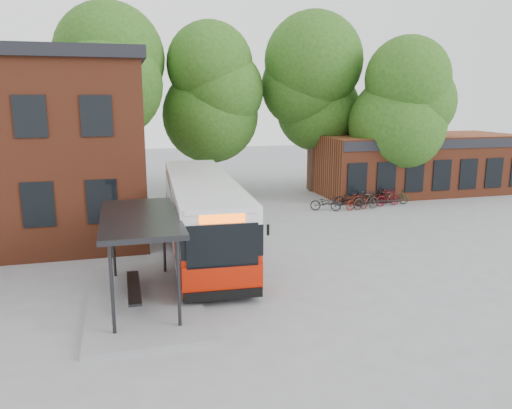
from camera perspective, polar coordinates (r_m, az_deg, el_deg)
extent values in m
plane|color=gray|center=(18.55, 1.33, -8.37)|extent=(100.00, 100.00, 0.00)
imported|color=black|center=(29.48, 7.97, 0.19)|extent=(1.89, 1.31, 0.94)
imported|color=#54130B|center=(30.00, 11.51, 0.30)|extent=(1.69, 0.81, 0.98)
imported|color=black|center=(31.02, 10.62, 0.67)|extent=(1.87, 1.21, 0.93)
imported|color=black|center=(30.28, 12.48, 0.49)|extent=(1.91, 0.89, 1.11)
imported|color=black|center=(31.88, 13.41, 0.92)|extent=(1.93, 0.74, 1.00)
imported|color=#4F0C13|center=(31.56, 14.87, 0.78)|extent=(1.80, 0.76, 1.05)
imported|color=black|center=(32.31, 15.53, 0.87)|extent=(1.82, 1.18, 0.90)
imported|color=#541D11|center=(32.32, 14.37, 0.91)|extent=(1.52, 0.67, 0.88)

